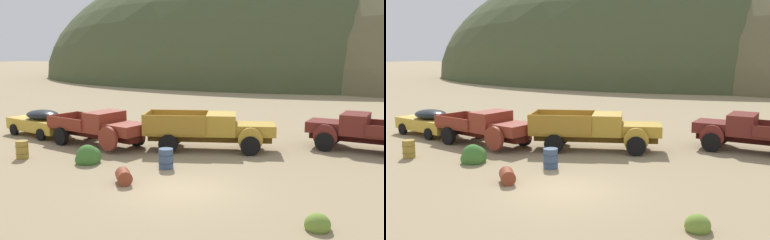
% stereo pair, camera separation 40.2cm
% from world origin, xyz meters
% --- Properties ---
extents(ground_plane, '(300.00, 300.00, 0.00)m').
position_xyz_m(ground_plane, '(0.00, 0.00, 0.00)').
color(ground_plane, '#998460').
extents(hill_center, '(89.68, 61.90, 45.03)m').
position_xyz_m(hill_center, '(-11.16, 66.99, 0.00)').
color(hill_center, '#424C2D').
rests_on(hill_center, ground).
extents(car_faded_yellow, '(4.81, 2.81, 1.57)m').
position_xyz_m(car_faded_yellow, '(-12.11, 6.36, 0.82)').
color(car_faded_yellow, gold).
rests_on(car_faded_yellow, ground).
extents(truck_rust_red, '(6.10, 3.34, 1.89)m').
position_xyz_m(truck_rust_red, '(-6.73, 5.19, 1.00)').
color(truck_rust_red, '#42140D').
rests_on(truck_rust_red, ground).
extents(truck_mustard, '(6.88, 3.84, 1.91)m').
position_xyz_m(truck_mustard, '(-0.87, 6.70, 1.02)').
color(truck_mustard, '#593D12').
rests_on(truck_mustard, ground).
extents(truck_oxblood, '(5.91, 2.98, 1.89)m').
position_xyz_m(truck_oxblood, '(5.68, 9.37, 0.99)').
color(truck_oxblood, black).
rests_on(truck_oxblood, ground).
extents(oil_drum_spare, '(0.61, 0.61, 0.85)m').
position_xyz_m(oil_drum_spare, '(-8.86, 1.52, 0.43)').
color(oil_drum_spare, olive).
rests_on(oil_drum_spare, ground).
extents(oil_drum_tipped, '(0.99, 1.04, 0.56)m').
position_xyz_m(oil_drum_tipped, '(-2.38, -0.06, 0.28)').
color(oil_drum_tipped, brown).
rests_on(oil_drum_tipped, ground).
extents(oil_drum_by_truck, '(0.67, 0.67, 0.87)m').
position_xyz_m(oil_drum_by_truck, '(-1.82, 2.51, 0.44)').
color(oil_drum_by_truck, '#384C6B').
rests_on(oil_drum_by_truck, ground).
extents(bush_between_trucks, '(1.07, 1.17, 1.12)m').
position_xyz_m(bush_between_trucks, '(-5.46, 1.97, 0.27)').
color(bush_between_trucks, '#3D702D').
rests_on(bush_between_trucks, ground).
extents(bush_back_edge, '(1.20, 1.06, 0.92)m').
position_xyz_m(bush_back_edge, '(-12.11, 10.09, 0.23)').
color(bush_back_edge, olive).
rests_on(bush_back_edge, ground).
extents(bush_near_barrel, '(0.74, 0.80, 0.64)m').
position_xyz_m(bush_near_barrel, '(4.98, -1.71, 0.15)').
color(bush_near_barrel, olive).
rests_on(bush_near_barrel, ground).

